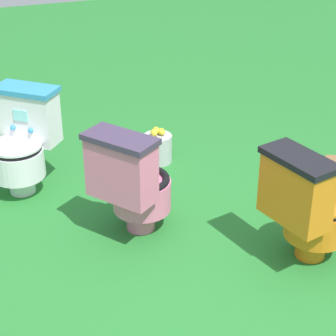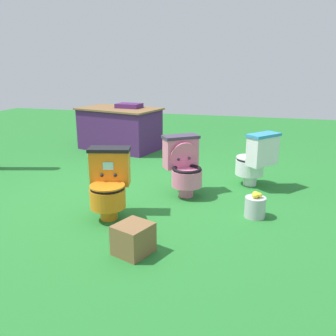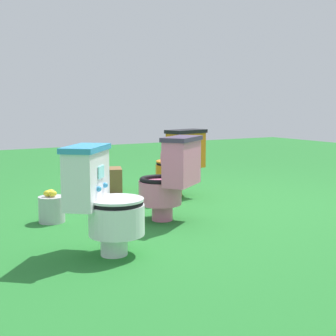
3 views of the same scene
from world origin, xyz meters
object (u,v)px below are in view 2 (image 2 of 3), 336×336
at_px(toilet_white, 255,159).
at_px(toilet_orange, 109,183).
at_px(vendor_table, 120,128).
at_px(lemon_bucket, 255,206).
at_px(toilet_pink, 184,165).
at_px(small_crate, 133,239).

height_order(toilet_white, toilet_orange, same).
bearing_deg(vendor_table, toilet_white, -31.13).
xyz_separation_m(vendor_table, lemon_bucket, (2.59, -2.54, -0.28)).
bearing_deg(toilet_white, lemon_bucket, -137.19).
relative_size(toilet_white, toilet_pink, 1.00).
distance_m(toilet_pink, small_crate, 1.55).
xyz_separation_m(toilet_pink, vendor_table, (-1.70, 2.07, 0.02)).
relative_size(toilet_white, toilet_orange, 1.00).
height_order(toilet_pink, lemon_bucket, toilet_pink).
xyz_separation_m(toilet_white, vendor_table, (-2.53, 1.53, 0.02)).
distance_m(toilet_white, lemon_bucket, 1.05).
bearing_deg(vendor_table, small_crate, -65.87).
height_order(toilet_white, small_crate, toilet_white).
bearing_deg(lemon_bucket, small_crate, -132.85).
distance_m(toilet_orange, small_crate, 0.88).
xyz_separation_m(toilet_white, toilet_orange, (-1.44, -1.40, 0.00)).
relative_size(toilet_orange, small_crate, 2.44).
bearing_deg(toilet_white, toilet_pink, 162.83).
relative_size(toilet_orange, vendor_table, 0.45).
height_order(toilet_orange, toilet_pink, same).
bearing_deg(toilet_orange, lemon_bucket, -179.32).
bearing_deg(toilet_pink, vendor_table, -86.85).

